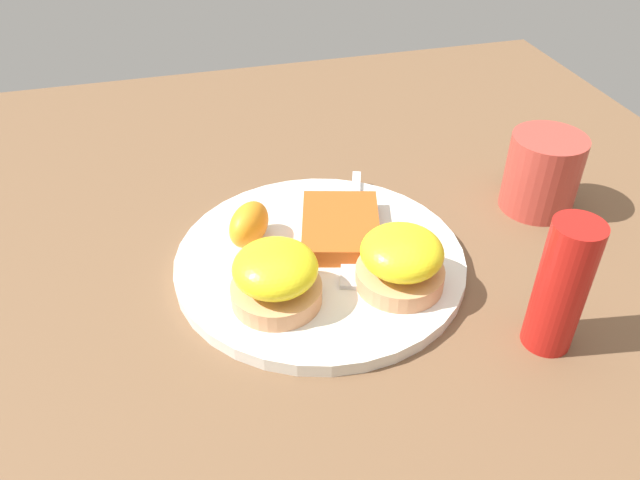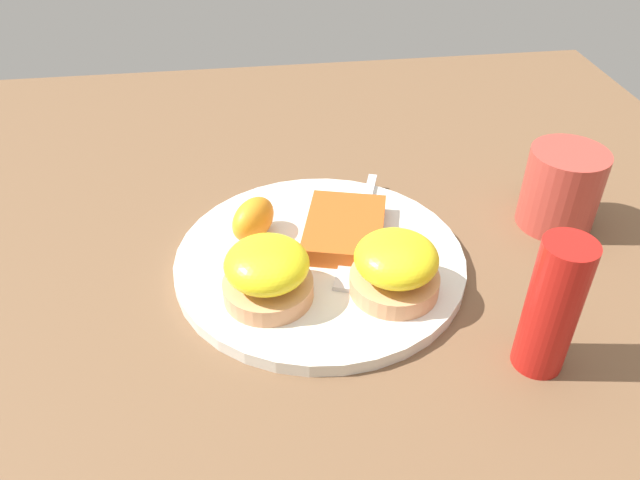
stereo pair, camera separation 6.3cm
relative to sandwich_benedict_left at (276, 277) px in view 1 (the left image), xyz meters
name	(u,v)px [view 1 (the left image)]	position (x,y,z in m)	size (l,w,h in m)	color
ground_plane	(320,266)	(0.05, -0.06, -0.04)	(1.10, 1.10, 0.00)	brown
plate	(320,261)	(0.05, -0.06, -0.04)	(0.30, 0.30, 0.01)	silver
sandwich_benedict_left	(276,277)	(0.00, 0.00, 0.00)	(0.09, 0.09, 0.06)	tan
sandwich_benedict_right	(401,261)	(-0.01, -0.12, 0.00)	(0.09, 0.09, 0.06)	tan
hashbrown_patty	(341,227)	(0.08, -0.09, -0.02)	(0.11, 0.08, 0.02)	#B04E1A
orange_wedge	(249,224)	(0.10, 0.01, -0.01)	(0.06, 0.04, 0.04)	orange
fork	(354,232)	(0.08, -0.10, -0.03)	(0.21, 0.09, 0.00)	silver
cup	(542,172)	(0.10, -0.33, 0.00)	(0.11, 0.08, 0.09)	#B23D33
condiment_bottle	(561,287)	(-0.10, -0.23, 0.02)	(0.04, 0.04, 0.13)	#B21914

